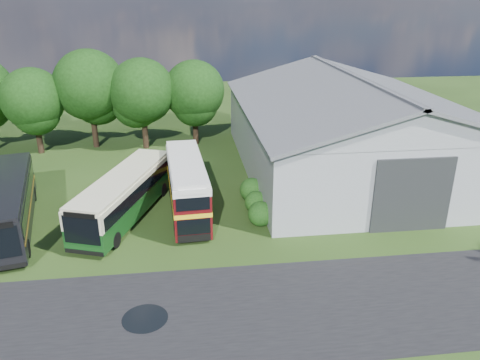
{
  "coord_description": "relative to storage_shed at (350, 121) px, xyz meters",
  "views": [
    {
      "loc": [
        0.72,
        -21.64,
        14.5
      ],
      "look_at": [
        4.47,
        8.0,
        2.45
      ],
      "focal_mm": 35.0,
      "sensor_mm": 36.0,
      "label": 1
    }
  ],
  "objects": [
    {
      "name": "bus_green_single",
      "position": [
        -18.44,
        -7.8,
        -2.51
      ],
      "size": [
        6.19,
        11.52,
        3.11
      ],
      "rotation": [
        0.0,
        0.0,
        -0.34
      ],
      "color": "black",
      "rests_on": "ground"
    },
    {
      "name": "asphalt_road",
      "position": [
        -12.0,
        -18.98,
        -4.17
      ],
      "size": [
        60.0,
        8.0,
        0.02
      ],
      "primitive_type": "cube",
      "color": "black",
      "rests_on": "ground"
    },
    {
      "name": "tree_right_a",
      "position": [
        -18.0,
        7.82,
        1.52
      ],
      "size": [
        6.26,
        6.26,
        8.83
      ],
      "color": "black",
      "rests_on": "ground"
    },
    {
      "name": "ground",
      "position": [
        -15.0,
        -15.98,
        -4.17
      ],
      "size": [
        120.0,
        120.0,
        0.0
      ],
      "primitive_type": "plane",
      "color": "#1E3510",
      "rests_on": "ground"
    },
    {
      "name": "puddle",
      "position": [
        -16.5,
        -18.98,
        -4.17
      ],
      "size": [
        2.2,
        2.2,
        0.01
      ],
      "primitive_type": "cylinder",
      "color": "black",
      "rests_on": "ground"
    },
    {
      "name": "storage_shed",
      "position": [
        0.0,
        0.0,
        0.0
      ],
      "size": [
        18.8,
        24.8,
        8.15
      ],
      "color": "gray",
      "rests_on": "ground"
    },
    {
      "name": "tree_mid",
      "position": [
        -23.0,
        8.82,
        2.02
      ],
      "size": [
        6.8,
        6.8,
        9.6
      ],
      "color": "black",
      "rests_on": "ground"
    },
    {
      "name": "shrub_back",
      "position": [
        -9.4,
        -5.98,
        -4.17
      ],
      "size": [
        1.8,
        1.8,
        1.8
      ],
      "primitive_type": "sphere",
      "color": "#194714",
      "rests_on": "ground"
    },
    {
      "name": "shrub_front",
      "position": [
        -9.4,
        -9.98,
        -4.17
      ],
      "size": [
        1.7,
        1.7,
        1.7
      ],
      "primitive_type": "sphere",
      "color": "#194714",
      "rests_on": "ground"
    },
    {
      "name": "bus_dark_single",
      "position": [
        -25.81,
        -8.51,
        -2.41
      ],
      "size": [
        5.33,
        12.27,
        3.3
      ],
      "rotation": [
        0.0,
        0.0,
        0.22
      ],
      "color": "black",
      "rests_on": "ground"
    },
    {
      "name": "bus_maroon_double",
      "position": [
        -14.18,
        -7.7,
        -2.18
      ],
      "size": [
        2.92,
        9.38,
        3.98
      ],
      "rotation": [
        0.0,
        0.0,
        0.06
      ],
      "color": "black",
      "rests_on": "ground"
    },
    {
      "name": "tree_right_b",
      "position": [
        -13.0,
        8.62,
        1.27
      ],
      "size": [
        5.98,
        5.98,
        8.45
      ],
      "color": "black",
      "rests_on": "ground"
    },
    {
      "name": "shrub_mid",
      "position": [
        -9.4,
        -7.98,
        -4.17
      ],
      "size": [
        1.6,
        1.6,
        1.6
      ],
      "primitive_type": "sphere",
      "color": "#194714",
      "rests_on": "ground"
    },
    {
      "name": "tree_left_b",
      "position": [
        -28.0,
        7.52,
        1.09
      ],
      "size": [
        5.78,
        5.78,
        8.16
      ],
      "color": "black",
      "rests_on": "ground"
    }
  ]
}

